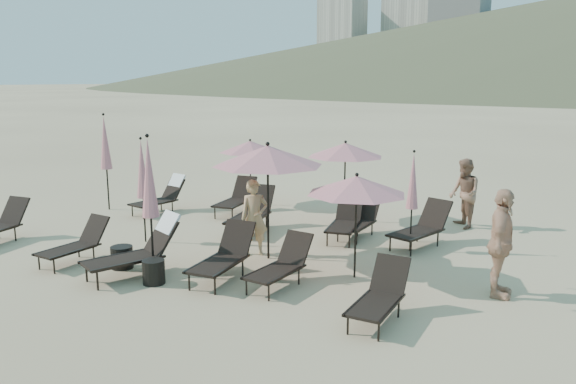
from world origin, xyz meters
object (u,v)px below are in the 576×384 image
Objects in this scene: lounger_9 at (359,220)px; umbrella_closed_0 at (149,178)px; lounger_10 at (345,220)px; side_table_0 at (122,257)px; lounger_2 at (140,248)px; lounger_6 at (162,195)px; side_table_1 at (154,272)px; umbrella_closed_2 at (105,143)px; umbrella_closed_3 at (142,170)px; umbrella_open_0 at (268,156)px; umbrella_open_3 at (345,150)px; beachgoer_a at (254,218)px; lounger_3 at (224,255)px; lounger_4 at (281,264)px; lounger_11 at (422,226)px; umbrella_open_2 at (250,147)px; beachgoer_b at (464,194)px; umbrella_closed_1 at (413,181)px; lounger_8 at (252,212)px; beachgoer_c at (501,243)px; umbrella_open_1 at (357,185)px; lounger_7 at (236,198)px; lounger_1 at (76,243)px; lounger_5 at (380,295)px.

umbrella_closed_0 is at bearing -116.74° from lounger_9.
lounger_10 reaches higher than side_table_0.
lounger_2 is 5.33m from lounger_6.
lounger_6 is 5.85m from side_table_1.
umbrella_closed_3 is at bearing -27.10° from umbrella_closed_2.
umbrella_closed_3 is at bearing -169.77° from umbrella_open_0.
beachgoer_a is (-0.26, -3.67, -1.10)m from umbrella_open_3.
umbrella_closed_2 is (-7.20, -1.09, 1.52)m from lounger_10.
lounger_6 is at bearing 136.55° from lounger_3.
umbrella_closed_2 is at bearing -158.27° from umbrella_open_3.
umbrella_closed_0 reaches higher than lounger_4.
lounger_9 is 1.56m from lounger_11.
umbrella_open_2 is 6.30m from beachgoer_b.
umbrella_closed_1 is at bearing 54.67° from side_table_1.
umbrella_closed_3 is (-1.90, 1.55, -0.20)m from umbrella_closed_0.
lounger_9 is 2.13m from umbrella_open_3.
lounger_2 is 0.70× the size of umbrella_closed_2.
lounger_8 is at bearing 96.19° from umbrella_closed_0.
lounger_6 is at bearing 168.89° from lounger_10.
beachgoer_c is (3.95, -1.81, 0.52)m from lounger_10.
lounger_3 reaches higher than side_table_1.
lounger_4 is at bearing -95.66° from lounger_11.
lounger_8 is 0.71× the size of umbrella_closed_0.
lounger_11 is 0.81× the size of umbrella_closed_1.
umbrella_open_0 is (-2.41, -2.63, 1.74)m from lounger_11.
umbrella_open_1 is 4.49× the size of side_table_1.
side_table_1 is 8.12m from beachgoer_b.
umbrella_open_2 is (-5.88, 1.36, 1.31)m from lounger_11.
beachgoer_b is (5.83, 1.98, 0.44)m from lounger_7.
lounger_1 is at bearing -156.13° from lounger_2.
umbrella_open_1 is 0.83× the size of umbrella_closed_3.
beachgoer_a reaches higher than lounger_7.
lounger_6 is (-3.50, 4.01, -0.06)m from lounger_2.
umbrella_closed_3 is at bearing -137.24° from lounger_11.
beachgoer_c is at bearing -15.54° from beachgoer_b.
umbrella_closed_2 is at bearing 169.75° from umbrella_open_0.
lounger_10 is at bearing 36.87° from umbrella_closed_3.
lounger_8 is at bearing 82.59° from side_table_0.
lounger_11 is (5.61, 5.02, 0.05)m from lounger_1.
umbrella_closed_2 reaches higher than umbrella_open_3.
lounger_5 reaches higher than side_table_1.
beachgoer_b reaches higher than lounger_7.
side_table_1 is at bearing -42.71° from umbrella_closed_0.
beachgoer_a is (3.06, -3.92, -0.95)m from umbrella_open_2.
umbrella_open_3 is 1.22× the size of beachgoer_b.
umbrella_closed_0 reaches higher than side_table_0.
umbrella_open_0 is (-3.27, 1.59, 1.79)m from lounger_5.
lounger_9 is 7.70m from umbrella_closed_2.
umbrella_open_2 is (-1.84, 2.40, 1.28)m from lounger_8.
lounger_4 is 0.77× the size of umbrella_open_2.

